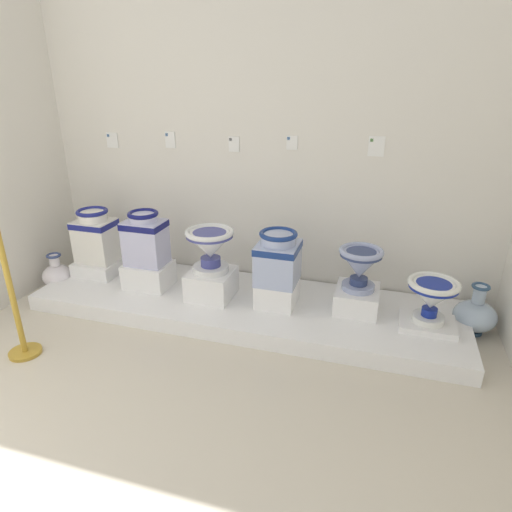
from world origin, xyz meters
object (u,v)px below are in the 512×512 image
at_px(plinth_block_leftmost, 100,266).
at_px(antique_toilet_squat_floral, 360,264).
at_px(antique_toilet_rightmost, 210,245).
at_px(plinth_block_central_ornate, 427,324).
at_px(antique_toilet_leftmost, 95,235).
at_px(plinth_block_rightmost, 212,284).
at_px(info_placard_first, 112,140).
at_px(plinth_block_slender_white, 277,292).
at_px(info_placard_third, 234,144).
at_px(plinth_block_squat_floral, 357,299).
at_px(decorative_vase_spare, 475,315).
at_px(antique_toilet_central_ornate, 432,295).
at_px(info_placard_second, 170,140).
at_px(antique_toilet_pale_glazed, 145,237).
at_px(info_placard_fifth, 376,146).
at_px(plinth_block_pale_glazed, 149,274).
at_px(decorative_vase_companion, 57,275).
at_px(stanchion_post_near_left, 16,310).
at_px(antique_toilet_slender_white, 278,256).
at_px(info_placard_fourth, 292,143).

distance_m(plinth_block_leftmost, antique_toilet_squat_floral, 2.36).
relative_size(antique_toilet_rightmost, antique_toilet_squat_floral, 1.17).
height_order(antique_toilet_rightmost, plinth_block_central_ornate, antique_toilet_rightmost).
distance_m(antique_toilet_leftmost, plinth_block_rightmost, 1.21).
distance_m(plinth_block_central_ornate, info_placard_first, 3.12).
height_order(plinth_block_central_ornate, info_placard_first, info_placard_first).
xyz_separation_m(antique_toilet_leftmost, plinth_block_slender_white, (1.72, -0.10, -0.28)).
bearing_deg(antique_toilet_squat_floral, info_placard_third, 159.87).
distance_m(plinth_block_squat_floral, decorative_vase_spare, 0.89).
bearing_deg(plinth_block_slender_white, antique_toilet_central_ornate, -1.75).
bearing_deg(info_placard_second, antique_toilet_rightmost, -43.75).
bearing_deg(plinth_block_squat_floral, antique_toilet_pale_glazed, -176.85).
bearing_deg(info_placard_fifth, plinth_block_pale_glazed, -163.82).
height_order(antique_toilet_central_ornate, info_placard_fifth, info_placard_fifth).
relative_size(plinth_block_central_ornate, info_placard_fifth, 2.61).
bearing_deg(antique_toilet_rightmost, plinth_block_squat_floral, 6.09).
relative_size(antique_toilet_leftmost, info_placard_third, 3.83).
height_order(info_placard_first, info_placard_fifth, info_placard_fifth).
distance_m(antique_toilet_pale_glazed, decorative_vase_spare, 2.69).
bearing_deg(antique_toilet_squat_floral, plinth_block_pale_glazed, -176.85).
bearing_deg(decorative_vase_spare, plinth_block_leftmost, -177.96).
xyz_separation_m(antique_toilet_pale_glazed, antique_toilet_rightmost, (0.60, -0.03, 0.01)).
relative_size(info_placard_fifth, decorative_vase_companion, 0.44).
bearing_deg(plinth_block_rightmost, antique_toilet_leftmost, 173.46).
height_order(plinth_block_pale_glazed, plinth_block_central_ornate, plinth_block_pale_glazed).
relative_size(plinth_block_leftmost, antique_toilet_squat_floral, 1.14).
bearing_deg(decorative_vase_spare, antique_toilet_squat_floral, -171.94).
bearing_deg(stanchion_post_near_left, plinth_block_leftmost, 96.75).
bearing_deg(decorative_vase_spare, antique_toilet_slender_white, -171.86).
bearing_deg(plinth_block_squat_floral, info_placard_third, 159.87).
relative_size(plinth_block_pale_glazed, info_placard_third, 2.99).
height_order(antique_toilet_rightmost, antique_toilet_central_ornate, antique_toilet_rightmost).
height_order(plinth_block_rightmost, stanchion_post_near_left, stanchion_post_near_left).
relative_size(plinth_block_central_ornate, stanchion_post_near_left, 0.38).
height_order(antique_toilet_squat_floral, info_placard_second, info_placard_second).
bearing_deg(decorative_vase_spare, info_placard_second, 173.55).
bearing_deg(antique_toilet_leftmost, stanchion_post_near_left, -83.25).
distance_m(antique_toilet_pale_glazed, info_placard_fourth, 1.45).
xyz_separation_m(plinth_block_leftmost, stanchion_post_near_left, (0.13, -1.11, 0.16)).
relative_size(antique_toilet_rightmost, antique_toilet_slender_white, 0.94).
xyz_separation_m(plinth_block_rightmost, decorative_vase_companion, (-1.51, -0.05, -0.10)).
distance_m(antique_toilet_squat_floral, info_placard_fourth, 1.12).
xyz_separation_m(plinth_block_slender_white, info_placard_third, (-0.53, 0.51, 1.07)).
relative_size(plinth_block_pale_glazed, info_placard_fourth, 3.37).
relative_size(decorative_vase_spare, stanchion_post_near_left, 0.39).
distance_m(plinth_block_slender_white, plinth_block_squat_floral, 0.63).
bearing_deg(plinth_block_pale_glazed, antique_toilet_leftmost, 169.46).
bearing_deg(antique_toilet_central_ornate, decorative_vase_spare, 35.03).
distance_m(antique_toilet_rightmost, decorative_vase_companion, 1.58).
relative_size(antique_toilet_slender_white, info_placard_fifth, 2.74).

